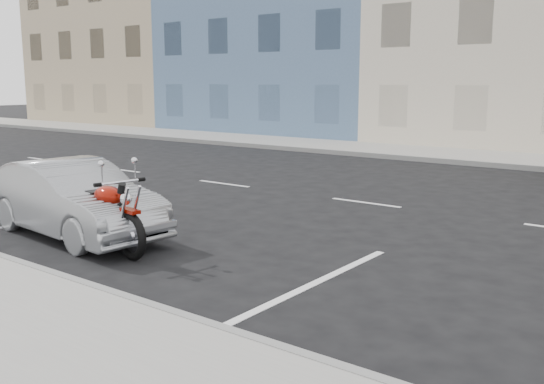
{
  "coord_description": "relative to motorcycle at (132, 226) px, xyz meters",
  "views": [
    {
      "loc": [
        4.0,
        -11.14,
        2.51
      ],
      "look_at": [
        -1.68,
        -3.68,
        0.8
      ],
      "focal_mm": 40.0,
      "sensor_mm": 36.0,
      "label": 1
    }
  ],
  "objects": [
    {
      "name": "sedan_silver",
      "position": [
        -1.88,
        0.36,
        0.11
      ],
      "size": [
        3.87,
        1.64,
        1.24
      ],
      "primitive_type": "imported",
      "rotation": [
        0.0,
        0.0,
        1.48
      ],
      "color": "#9B9EA2",
      "rests_on": "ground"
    },
    {
      "name": "ground",
      "position": [
        2.61,
        5.73,
        -0.51
      ],
      "size": [
        120.0,
        120.0,
        0.0
      ],
      "primitive_type": "plane",
      "color": "black",
      "rests_on": "ground"
    },
    {
      "name": "curb_far",
      "position": [
        -2.39,
        12.73,
        -0.43
      ],
      "size": [
        80.0,
        0.12,
        0.16
      ],
      "primitive_type": "cube",
      "color": "gray",
      "rests_on": "ground"
    },
    {
      "name": "bldg_blue",
      "position": [
        -11.39,
        22.03,
        5.99
      ],
      "size": [
        12.0,
        12.0,
        13.0
      ],
      "primitive_type": "cube",
      "color": "slate",
      "rests_on": "ground"
    },
    {
      "name": "sidewalk_far",
      "position": [
        -2.39,
        14.43,
        -0.44
      ],
      "size": [
        80.0,
        3.4,
        0.15
      ],
      "primitive_type": "cube",
      "color": "gray",
      "rests_on": "ground"
    },
    {
      "name": "bldg_far_west",
      "position": [
        -23.39,
        22.03,
        5.49
      ],
      "size": [
        12.0,
        12.0,
        12.0
      ],
      "primitive_type": "cube",
      "color": "tan",
      "rests_on": "ground"
    },
    {
      "name": "motorcycle",
      "position": [
        0.0,
        0.0,
        0.0
      ],
      "size": [
        2.22,
        0.78,
        1.12
      ],
      "rotation": [
        0.0,
        0.0,
        -0.16
      ],
      "color": "black",
      "rests_on": "ground"
    }
  ]
}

